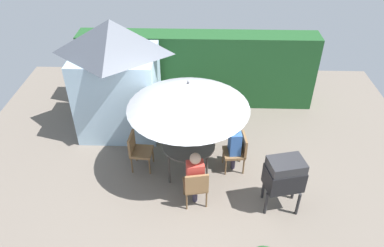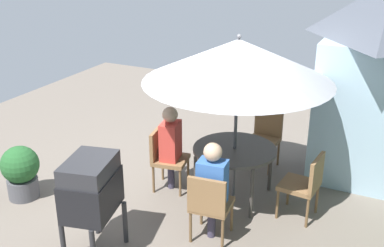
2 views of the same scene
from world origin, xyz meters
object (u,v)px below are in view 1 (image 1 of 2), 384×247
(patio_umbrella, at_px, (188,96))
(chair_far_side, at_px, (238,150))
(chair_near_shed, at_px, (196,185))
(chair_toward_house, at_px, (138,149))
(chair_toward_hedge, at_px, (194,125))
(person_in_red, at_px, (195,173))
(garden_shed, at_px, (117,77))
(patio_table, at_px, (189,146))
(bbq_grill, at_px, (284,175))
(person_in_blue, at_px, (235,141))

(patio_umbrella, height_order, chair_far_side, patio_umbrella)
(chair_near_shed, distance_m, chair_toward_house, 1.70)
(patio_umbrella, height_order, chair_toward_hedge, patio_umbrella)
(person_in_red, bearing_deg, garden_shed, 127.79)
(patio_table, bearing_deg, chair_near_shed, -79.78)
(bbq_grill, relative_size, chair_toward_house, 1.33)
(patio_table, relative_size, chair_toward_house, 1.27)
(garden_shed, height_order, chair_far_side, garden_shed)
(chair_near_shed, relative_size, person_in_blue, 0.71)
(patio_umbrella, bearing_deg, patio_table, 104.04)
(chair_far_side, distance_m, chair_toward_house, 2.22)
(chair_near_shed, height_order, person_in_red, person_in_red)
(chair_far_side, relative_size, person_in_blue, 0.71)
(chair_toward_house, relative_size, person_in_red, 0.71)
(garden_shed, height_order, person_in_red, garden_shed)
(patio_table, relative_size, person_in_blue, 0.91)
(chair_far_side, bearing_deg, person_in_blue, -174.04)
(chair_toward_house, bearing_deg, chair_near_shed, -39.25)
(garden_shed, relative_size, bbq_grill, 2.43)
(person_in_red, bearing_deg, chair_far_side, 47.99)
(garden_shed, xyz_separation_m, patio_table, (1.78, -1.60, -0.80))
(patio_table, relative_size, bbq_grill, 0.96)
(bbq_grill, bearing_deg, chair_toward_house, 160.47)
(person_in_blue, bearing_deg, patio_table, -174.04)
(patio_umbrella, relative_size, chair_toward_house, 2.75)
(garden_shed, relative_size, chair_toward_house, 3.24)
(chair_far_side, xyz_separation_m, chair_toward_hedge, (-1.00, 0.90, 0.00))
(garden_shed, height_order, chair_toward_hedge, garden_shed)
(garden_shed, distance_m, patio_umbrella, 2.45)
(garden_shed, relative_size, chair_toward_hedge, 3.24)
(chair_near_shed, height_order, chair_far_side, same)
(chair_near_shed, relative_size, chair_toward_hedge, 1.00)
(chair_far_side, distance_m, person_in_red, 1.40)
(patio_umbrella, distance_m, chair_far_side, 1.82)
(bbq_grill, relative_size, person_in_red, 0.95)
(patio_table, relative_size, person_in_red, 0.91)
(garden_shed, relative_size, chair_near_shed, 3.24)
(patio_table, distance_m, person_in_blue, 1.01)
(patio_umbrella, distance_m, bbq_grill, 2.40)
(garden_shed, height_order, patio_table, garden_shed)
(patio_table, height_order, chair_toward_hedge, chair_toward_hedge)
(person_in_blue, bearing_deg, bbq_grill, -51.42)
(patio_umbrella, bearing_deg, chair_near_shed, -79.78)
(chair_near_shed, height_order, chair_toward_hedge, same)
(garden_shed, distance_m, chair_toward_hedge, 2.19)
(chair_toward_hedge, bearing_deg, person_in_red, -87.76)
(patio_table, distance_m, person_in_red, 0.93)
(chair_toward_hedge, xyz_separation_m, person_in_blue, (0.91, -0.91, 0.26))
(chair_toward_house, bearing_deg, chair_far_side, 0.90)
(patio_umbrella, bearing_deg, person_in_red, -79.78)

